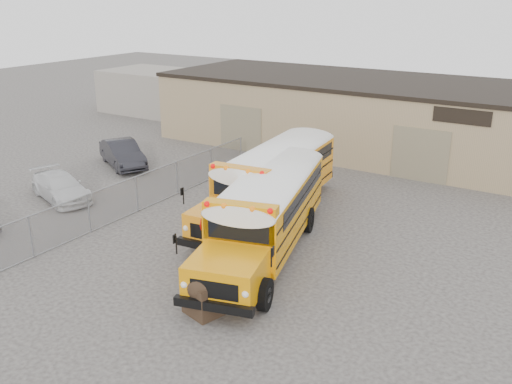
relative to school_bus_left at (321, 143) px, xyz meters
The scene contains 9 objects.
ground 13.22m from the school_bus_left, 85.02° to the right, with size 120.00×120.00×0.00m, color #383533.
warehouse 7.07m from the school_bus_left, 80.74° to the left, with size 30.20×10.20×4.67m.
chainlink_fence 11.20m from the school_bus_left, 115.85° to the right, with size 0.07×18.07×1.81m.
distant_building_left 22.71m from the school_bus_left, 156.75° to the left, with size 8.00×6.00×3.60m, color gray.
school_bus_left is the anchor object (origin of this frame).
school_bus_right 4.00m from the school_bus_left, 77.74° to the right, with size 5.47×11.36×3.23m.
tarp_bundle 16.12m from the school_bus_left, 77.58° to the right, with size 1.38×1.30×1.72m.
car_white 14.41m from the school_bus_left, 131.08° to the right, with size 1.85×4.55×1.32m, color silver.
car_dark 12.04m from the school_bus_left, 156.04° to the right, with size 1.67×4.80×1.58m, color black.
Camera 1 is at (12.61, -15.74, 10.12)m, focal length 40.00 mm.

